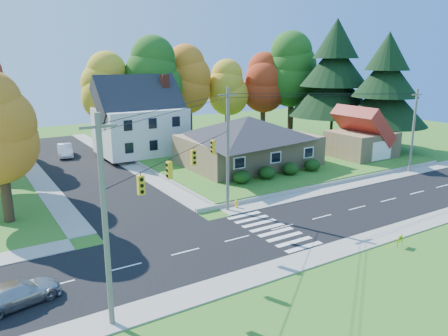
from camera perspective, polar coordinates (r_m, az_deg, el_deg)
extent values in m
plane|color=#3D7923|center=(32.85, 7.61, -7.68)|extent=(120.00, 120.00, 0.00)
cube|color=black|center=(32.85, 7.61, -7.67)|extent=(90.00, 8.00, 0.02)
cube|color=black|center=(52.17, -18.07, 0.05)|extent=(8.00, 44.00, 0.02)
cube|color=#9C9A90|center=(36.57, 2.64, -5.18)|extent=(90.00, 2.00, 0.08)
cube|color=#9C9A90|center=(29.49, 13.86, -10.56)|extent=(90.00, 2.00, 0.08)
cube|color=#3D7923|center=(56.34, 4.38, 2.00)|extent=(30.00, 30.00, 0.50)
cube|color=tan|center=(49.13, 3.13, 2.39)|extent=(14.00, 10.00, 3.20)
pyramid|color=#26262B|center=(48.64, 3.17, 5.51)|extent=(14.60, 10.60, 2.20)
cube|color=silver|center=(55.70, -10.84, 4.84)|extent=(10.00, 8.00, 5.60)
pyramid|color=#26262B|center=(55.20, -11.04, 8.93)|extent=(10.40, 8.40, 2.40)
cube|color=brown|center=(56.75, -7.62, 7.18)|extent=(0.90, 0.90, 9.60)
cube|color=tan|center=(55.54, 17.51, 3.03)|extent=(7.00, 6.00, 3.00)
pyramid|color=maroon|center=(55.16, 17.69, 5.38)|extent=(7.30, 6.30, 1.60)
cube|color=silver|center=(53.70, 19.93, 2.14)|extent=(3.20, 0.10, 2.20)
ellipsoid|color=#163A10|center=(41.64, 2.34, -1.15)|extent=(1.70, 1.70, 1.27)
ellipsoid|color=#163A10|center=(43.34, 5.62, -0.59)|extent=(1.70, 1.70, 1.27)
ellipsoid|color=#163A10|center=(45.17, 8.65, -0.07)|extent=(1.70, 1.70, 1.27)
ellipsoid|color=#163A10|center=(47.12, 11.44, 0.41)|extent=(1.70, 1.70, 1.27)
cylinder|color=#666059|center=(20.22, -15.25, -7.19)|extent=(0.26, 0.26, 10.00)
cube|color=#666059|center=(19.09, -16.12, 5.20)|extent=(1.60, 0.12, 0.12)
cylinder|color=#666059|center=(34.58, 0.49, 2.24)|extent=(0.26, 0.26, 10.00)
cube|color=#666059|center=(33.93, 0.51, 9.52)|extent=(1.60, 0.12, 0.12)
cylinder|color=#666059|center=(51.03, 23.48, 4.42)|extent=(0.26, 0.26, 9.00)
cube|color=#666059|center=(50.59, 23.92, 8.77)|extent=(1.60, 0.12, 0.12)
cube|color=gold|center=(22.45, -10.80, -2.21)|extent=(0.34, 0.26, 1.00)
cube|color=gold|center=(25.16, -7.16, -0.27)|extent=(0.26, 0.34, 1.00)
cube|color=gold|center=(28.19, -4.01, 1.40)|extent=(0.34, 0.26, 1.00)
cube|color=gold|center=(31.44, -1.42, 2.78)|extent=(0.26, 0.34, 1.00)
cylinder|color=black|center=(26.69, -5.36, 2.06)|extent=(13.02, 10.43, 0.04)
cylinder|color=#3F2A19|center=(60.69, -14.67, 5.29)|extent=(0.80, 0.80, 5.40)
sphere|color=gold|center=(60.23, -14.90, 8.96)|extent=(6.72, 6.72, 6.72)
sphere|color=gold|center=(60.11, -15.01, 10.55)|extent=(5.91, 5.91, 5.91)
sphere|color=gold|center=(60.04, -15.11, 12.15)|extent=(5.11, 5.11, 5.11)
cylinder|color=#3F2A19|center=(61.71, -9.07, 6.15)|extent=(0.86, 0.86, 6.30)
sphere|color=#255D19|center=(61.24, -9.24, 10.36)|extent=(7.84, 7.84, 7.84)
sphere|color=#255D19|center=(61.15, -9.32, 12.19)|extent=(6.90, 6.90, 6.90)
sphere|color=#255D19|center=(61.11, -9.39, 14.03)|extent=(5.96, 5.96, 5.96)
cylinder|color=#3F2A19|center=(65.15, -4.52, 6.51)|extent=(0.83, 0.83, 5.85)
sphere|color=orange|center=(64.71, -4.59, 10.21)|extent=(7.28, 7.28, 7.28)
sphere|color=orange|center=(64.61, -4.63, 11.82)|extent=(6.41, 6.41, 6.41)
sphere|color=orange|center=(64.56, -4.66, 13.44)|extent=(5.53, 5.53, 5.53)
cylinder|color=#3F2A19|center=(67.30, 0.45, 6.41)|extent=(0.77, 0.77, 4.95)
sphere|color=gold|center=(66.91, 0.46, 9.45)|extent=(6.16, 6.16, 6.16)
sphere|color=gold|center=(66.79, 0.46, 10.76)|extent=(5.42, 5.42, 5.42)
sphere|color=gold|center=(66.71, 0.46, 12.08)|extent=(4.68, 4.68, 4.68)
cylinder|color=#3F2A19|center=(69.83, 5.09, 6.83)|extent=(0.80, 0.80, 5.40)
sphere|color=#A32F14|center=(69.44, 5.16, 10.03)|extent=(6.72, 6.72, 6.72)
sphere|color=#A32F14|center=(69.33, 5.19, 11.41)|extent=(5.91, 5.91, 5.91)
sphere|color=#A32F14|center=(69.27, 5.23, 12.80)|extent=(5.11, 5.11, 5.11)
cylinder|color=#3F2A19|center=(70.68, 8.70, 7.37)|extent=(0.89, 0.89, 6.75)
sphere|color=#255D19|center=(70.27, 8.85, 11.31)|extent=(8.40, 8.40, 8.40)
sphere|color=#255D19|center=(70.20, 8.92, 13.03)|extent=(7.39, 7.39, 7.39)
sphere|color=#255D19|center=(70.19, 8.99, 14.74)|extent=(6.38, 6.38, 6.38)
cylinder|color=#3F2A19|center=(65.83, 13.82, 4.91)|extent=(0.40, 0.40, 2.88)
cone|color=black|center=(65.20, 14.11, 9.63)|extent=(12.80, 12.80, 6.72)
cone|color=black|center=(65.03, 14.32, 13.00)|extent=(9.60, 9.60, 6.08)
cone|color=black|center=(65.07, 14.52, 16.09)|extent=(6.40, 6.40, 5.44)
cylinder|color=#3F2A19|center=(61.40, 19.78, 3.65)|extent=(0.40, 0.40, 2.52)
cone|color=black|center=(60.77, 20.16, 8.06)|extent=(11.20, 11.20, 5.88)
cone|color=black|center=(60.54, 20.44, 11.22)|extent=(8.40, 8.40, 5.32)
cone|color=black|center=(60.50, 20.70, 14.12)|extent=(5.60, 5.60, 4.76)
cylinder|color=#3F2A19|center=(36.80, -26.61, -2.63)|extent=(0.77, 0.77, 4.95)
sphere|color=orange|center=(36.01, -27.24, 2.83)|extent=(6.16, 6.16, 6.16)
imported|color=#B3B4B7|center=(25.19, -25.46, -14.57)|extent=(4.65, 2.73, 1.26)
imported|color=silver|center=(58.55, -20.05, 2.19)|extent=(2.39, 4.97, 1.57)
cylinder|color=yellow|center=(36.49, 1.62, -5.20)|extent=(0.33, 0.33, 0.09)
cylinder|color=yellow|center=(36.40, 1.63, -4.79)|extent=(0.22, 0.22, 0.51)
sphere|color=yellow|center=(36.30, 1.63, -4.34)|extent=(0.24, 0.24, 0.24)
cylinder|color=yellow|center=(36.37, 1.63, -4.66)|extent=(0.42, 0.26, 0.11)
cylinder|color=black|center=(31.38, 21.72, -9.18)|extent=(0.02, 0.02, 0.54)
cylinder|color=black|center=(31.74, 22.24, -8.96)|extent=(0.02, 0.02, 0.54)
cube|color=#F8FF02|center=(31.44, 22.04, -8.52)|extent=(0.63, 0.20, 0.43)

